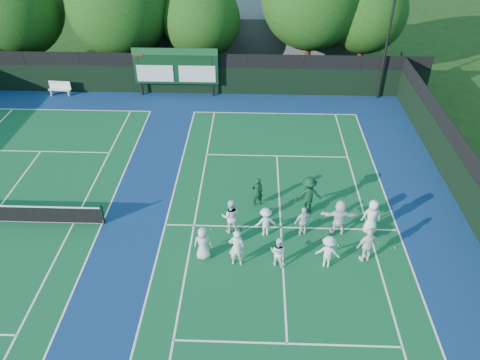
{
  "coord_description": "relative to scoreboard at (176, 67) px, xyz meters",
  "views": [
    {
      "loc": [
        -1.32,
        -15.88,
        14.44
      ],
      "look_at": [
        -2.0,
        3.0,
        1.3
      ],
      "focal_mm": 35.0,
      "sensor_mm": 36.0,
      "label": 1
    }
  ],
  "objects": [
    {
      "name": "player_back_1",
      "position": [
        6.26,
        -15.08,
        -1.45
      ],
      "size": [
        1.06,
        0.75,
        1.48
      ],
      "primitive_type": "imported",
      "rotation": [
        0.0,
        0.0,
        3.37
      ],
      "color": "white",
      "rests_on": "ground"
    },
    {
      "name": "ground",
      "position": [
        7.01,
        -15.59,
        -2.19
      ],
      "size": [
        120.0,
        120.0,
        0.0
      ],
      "primitive_type": "plane",
      "color": "#17350E",
      "rests_on": "ground"
    },
    {
      "name": "tree_d",
      "position": [
        9.81,
        3.99,
        3.63
      ],
      "size": [
        7.45,
        7.45,
        9.74
      ],
      "color": "black",
      "rests_on": "ground"
    },
    {
      "name": "tennis_ball_2",
      "position": [
        12.08,
        -15.83,
        -2.16
      ],
      "size": [
        0.07,
        0.07,
        0.07
      ],
      "primitive_type": "sphere",
      "color": "#C2DF1A",
      "rests_on": "ground"
    },
    {
      "name": "player_front_3",
      "position": [
        8.86,
        -16.99,
        -1.4
      ],
      "size": [
        1.11,
        0.77,
        1.58
      ],
      "primitive_type": "imported",
      "rotation": [
        0.0,
        0.0,
        2.94
      ],
      "color": "white",
      "rests_on": "ground"
    },
    {
      "name": "bench",
      "position": [
        -8.56,
        -0.21,
        -1.64
      ],
      "size": [
        1.64,
        0.55,
        1.02
      ],
      "color": "white",
      "rests_on": "ground"
    },
    {
      "name": "scoreboard",
      "position": [
        0.0,
        0.0,
        0.0
      ],
      "size": [
        6.0,
        0.21,
        3.55
      ],
      "color": "black",
      "rests_on": "ground"
    },
    {
      "name": "player_back_3",
      "position": [
        9.62,
        -14.84,
        -1.28
      ],
      "size": [
        1.7,
        0.55,
        1.83
      ],
      "primitive_type": "imported",
      "rotation": [
        0.0,
        0.0,
        3.15
      ],
      "color": "white",
      "rests_on": "ground"
    },
    {
      "name": "back_fence",
      "position": [
        1.01,
        0.41,
        -0.83
      ],
      "size": [
        34.0,
        0.08,
        3.0
      ],
      "color": "black",
      "rests_on": "ground"
    },
    {
      "name": "tennis_ball_5",
      "position": [
        9.56,
        -15.75,
        -2.16
      ],
      "size": [
        0.07,
        0.07,
        0.07
      ],
      "primitive_type": "sphere",
      "color": "#C2DF1A",
      "rests_on": "ground"
    },
    {
      "name": "coach_right",
      "position": [
        8.35,
        -13.25,
        -1.21
      ],
      "size": [
        1.33,
        0.85,
        1.96
      ],
      "primitive_type": "imported",
      "rotation": [
        0.0,
        0.0,
        3.24
      ],
      "color": "#0F371F",
      "rests_on": "ground"
    },
    {
      "name": "player_back_0",
      "position": [
        4.66,
        -14.9,
        -1.31
      ],
      "size": [
        0.89,
        0.7,
        1.76
      ],
      "primitive_type": "imported",
      "rotation": [
        0.0,
        0.0,
        3.18
      ],
      "color": "white",
      "rests_on": "ground"
    },
    {
      "name": "player_front_4",
      "position": [
        10.58,
        -16.6,
        -1.33
      ],
      "size": [
        1.1,
        0.72,
        1.73
      ],
      "primitive_type": "imported",
      "rotation": [
        0.0,
        0.0,
        3.47
      ],
      "color": "white",
      "rests_on": "ground"
    },
    {
      "name": "tree_b",
      "position": [
        -4.39,
        3.99,
        2.93
      ],
      "size": [
        7.67,
        7.67,
        9.15
      ],
      "color": "black",
      "rests_on": "ground"
    },
    {
      "name": "near_court",
      "position": [
        7.01,
        -14.59,
        -2.18
      ],
      "size": [
        11.05,
        23.85,
        0.01
      ],
      "color": "#11542B",
      "rests_on": "ground"
    },
    {
      "name": "tennis_ball_3",
      "position": [
        2.65,
        -12.51,
        -2.16
      ],
      "size": [
        0.07,
        0.07,
        0.07
      ],
      "primitive_type": "sphere",
      "color": "#C2DF1A",
      "rests_on": "ground"
    },
    {
      "name": "tree_c",
      "position": [
        1.68,
        3.99,
        2.04
      ],
      "size": [
        5.83,
        5.83,
        7.3
      ],
      "color": "black",
      "rests_on": "ground"
    },
    {
      "name": "player_front_2",
      "position": [
        6.79,
        -17.0,
        -1.46
      ],
      "size": [
        0.88,
        0.8,
        1.46
      ],
      "primitive_type": "imported",
      "rotation": [
        0.0,
        0.0,
        2.72
      ],
      "color": "white",
      "rests_on": "ground"
    },
    {
      "name": "clubhouse",
      "position": [
        5.01,
        8.41,
        -0.19
      ],
      "size": [
        18.0,
        6.0,
        4.0
      ],
      "primitive_type": "cube",
      "color": "#59595E",
      "rests_on": "ground"
    },
    {
      "name": "court_apron",
      "position": [
        1.01,
        -14.59,
        -2.19
      ],
      "size": [
        34.0,
        32.0,
        0.01
      ],
      "primitive_type": "cube",
      "color": "navy",
      "rests_on": "ground"
    },
    {
      "name": "tree_e",
      "position": [
        13.85,
        3.99,
        2.68
      ],
      "size": [
        5.93,
        5.93,
        7.99
      ],
      "color": "black",
      "rests_on": "ground"
    },
    {
      "name": "tree_a",
      "position": [
        -12.39,
        3.99,
        2.66
      ],
      "size": [
        7.29,
        7.29,
        8.68
      ],
      "color": "black",
      "rests_on": "ground"
    },
    {
      "name": "player_front_1",
      "position": [
        5.03,
        -17.02,
        -1.27
      ],
      "size": [
        0.69,
        0.47,
        1.84
      ],
      "primitive_type": "imported",
      "rotation": [
        0.0,
        0.0,
        3.1
      ],
      "color": "white",
      "rests_on": "ground"
    },
    {
      "name": "light_pole_right",
      "position": [
        14.51,
        0.11,
        4.11
      ],
      "size": [
        1.2,
        0.3,
        10.12
      ],
      "color": "black",
      "rests_on": "ground"
    },
    {
      "name": "coach_left",
      "position": [
        5.87,
        -12.86,
        -1.38
      ],
      "size": [
        0.66,
        0.51,
        1.62
      ],
      "primitive_type": "imported",
      "rotation": [
        0.0,
        0.0,
        3.38
      ],
      "color": "#0F391E",
      "rests_on": "ground"
    },
    {
      "name": "tennis_ball_0",
      "position": [
        3.74,
        -14.87,
        -2.16
      ],
      "size": [
        0.07,
        0.07,
        0.07
      ],
      "primitive_type": "sphere",
      "color": "#C2DF1A",
      "rests_on": "ground"
    },
    {
      "name": "player_front_0",
      "position": [
        3.57,
        -16.68,
        -1.39
      ],
      "size": [
        0.79,
        0.51,
        1.61
      ],
      "primitive_type": "imported",
      "rotation": [
        0.0,
        0.0,
        3.14
      ],
      "color": "silver",
      "rests_on": "ground"
    },
    {
      "name": "tennis_ball_1",
      "position": [
        10.69,
        -11.48,
        -2.16
      ],
      "size": [
        0.07,
        0.07,
        0.07
      ],
      "primitive_type": "sphere",
      "color": "#C2DF1A",
      "rests_on": "ground"
    },
    {
      "name": "player_back_2",
      "position": [
        7.99,
        -14.99,
        -1.43
      ],
      "size": [
        0.96,
        0.67,
        1.52
      ],
      "primitive_type": "imported",
      "rotation": [
        0.0,
        0.0,
        3.52
      ],
      "color": "white",
      "rests_on": "ground"
    },
    {
      "name": "player_back_4",
      "position": [
        11.11,
        -14.7,
        -1.31
      ],
      "size": [
        0.86,
        0.57,
        1.76
      ],
      "primitive_type": "imported",
      "rotation": [
        0.0,
        0.0,
        3.15
      ],
      "color": "white",
      "rests_on": "ground"
    }
  ]
}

